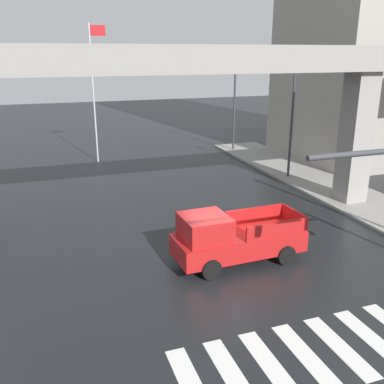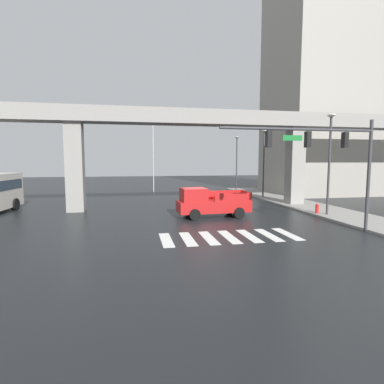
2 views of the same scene
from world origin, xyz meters
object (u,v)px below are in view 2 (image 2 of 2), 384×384
street_lamp_near_corner (330,153)px  street_lamp_far_north (237,157)px  traffic_signal_mast (327,150)px  fire_hydrant (317,209)px  flagpole (154,148)px  pickup_truck (209,203)px  street_lamp_mid_block (264,155)px

street_lamp_near_corner → street_lamp_far_north: 19.62m
traffic_signal_mast → fire_hydrant: traffic_signal_mast is taller
street_lamp_far_north → fire_hydrant: bearing=-91.2°
street_lamp_near_corner → fire_hydrant: size_ratio=8.52×
traffic_signal_mast → flagpole: (-7.61, 24.14, 1.11)m
pickup_truck → fire_hydrant: (7.94, -0.80, -0.56)m
street_lamp_far_north → street_lamp_mid_block: bearing=-90.0°
street_lamp_near_corner → street_lamp_far_north: same height
flagpole → street_lamp_mid_block: bearing=-38.0°
street_lamp_near_corner → flagpole: bearing=119.3°
street_lamp_near_corner → flagpole: flagpole is taller
street_lamp_mid_block → flagpole: 14.02m
street_lamp_near_corner → street_lamp_far_north: (0.00, 19.62, 0.00)m
street_lamp_near_corner → street_lamp_mid_block: (0.00, 10.99, 0.00)m
traffic_signal_mast → fire_hydrant: 7.25m
pickup_truck → street_lamp_far_north: (8.34, 18.22, 3.57)m
street_lamp_near_corner → street_lamp_mid_block: same height
pickup_truck → flagpole: (-2.67, 18.19, 4.69)m
pickup_truck → fire_hydrant: bearing=-5.8°
pickup_truck → traffic_signal_mast: size_ratio=0.60×
street_lamp_far_north → fire_hydrant: size_ratio=8.52×
street_lamp_far_north → traffic_signal_mast: bearing=-98.0°
street_lamp_near_corner → fire_hydrant: bearing=124.0°
fire_hydrant → street_lamp_near_corner: bearing=-56.0°
street_lamp_far_north → fire_hydrant: 19.47m
pickup_truck → traffic_signal_mast: 8.51m
traffic_signal_mast → fire_hydrant: size_ratio=10.22×
street_lamp_far_north → flagpole: 11.07m
traffic_signal_mast → flagpole: 25.33m
pickup_truck → street_lamp_mid_block: (8.34, 9.59, 3.57)m
pickup_truck → fire_hydrant: 8.00m
traffic_signal_mast → street_lamp_near_corner: bearing=53.2°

